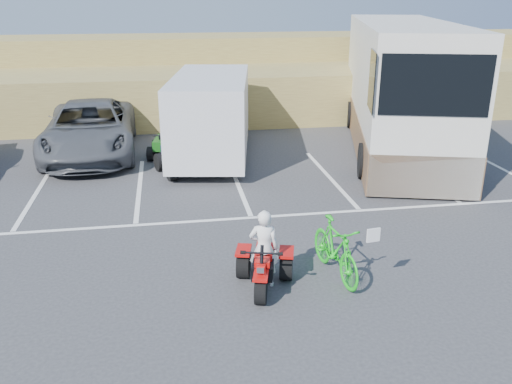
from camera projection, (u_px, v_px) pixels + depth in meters
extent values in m
plane|color=#353537|center=(271.00, 265.00, 10.64)|extent=(100.00, 100.00, 0.00)
cube|color=white|center=(36.00, 193.00, 14.43)|extent=(0.12, 5.00, 0.01)
cube|color=white|center=(139.00, 187.00, 14.84)|extent=(0.12, 5.00, 0.01)
cube|color=white|center=(237.00, 182.00, 15.26)|extent=(0.12, 5.00, 0.01)
cube|color=white|center=(329.00, 177.00, 15.68)|extent=(0.12, 5.00, 0.01)
cube|color=white|center=(417.00, 172.00, 16.10)|extent=(0.12, 5.00, 0.01)
cube|color=white|center=(500.00, 168.00, 16.51)|extent=(0.12, 5.00, 0.01)
cube|color=white|center=(251.00, 218.00, 12.86)|extent=(28.00, 0.12, 0.01)
cube|color=olive|center=(209.00, 92.00, 23.24)|extent=(40.00, 6.00, 2.00)
cube|color=olive|center=(202.00, 59.00, 26.13)|extent=(40.00, 4.00, 2.20)
imported|color=white|center=(264.00, 248.00, 9.68)|extent=(0.60, 0.47, 1.46)
imported|color=#14BF19|center=(335.00, 249.00, 10.05)|extent=(0.78, 1.90, 1.11)
imported|color=#494C51|center=(90.00, 129.00, 17.63)|extent=(3.01, 6.19, 1.69)
cube|color=silver|center=(211.00, 113.00, 17.06)|extent=(3.15, 5.90, 2.34)
cylinder|color=black|center=(212.00, 148.00, 17.45)|extent=(2.14, 0.99, 0.65)
cube|color=silver|center=(399.00, 84.00, 18.47)|extent=(5.80, 11.68, 4.08)
cube|color=brown|center=(395.00, 126.00, 18.98)|extent=(5.85, 11.69, 1.13)
cube|color=black|center=(435.00, 86.00, 12.87)|extent=(2.52, 0.73, 1.47)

